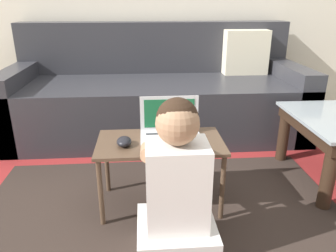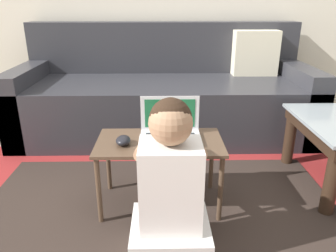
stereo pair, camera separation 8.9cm
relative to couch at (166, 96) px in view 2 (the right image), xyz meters
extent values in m
plane|color=gray|center=(0.04, -1.10, -0.29)|extent=(16.00, 16.00, 0.00)
cube|color=maroon|center=(-0.04, -1.29, -0.29)|extent=(2.57, 1.89, 0.01)
cube|color=#2D231E|center=(-0.04, -1.29, -0.29)|extent=(1.85, 1.36, 0.00)
cube|color=#2D2D33|center=(-0.01, -0.05, -0.08)|extent=(2.26, 0.90, 0.44)
cube|color=#2D2D33|center=(-0.01, 0.29, 0.35)|extent=(2.26, 0.20, 0.42)
cube|color=#2D2D33|center=(-1.06, -0.05, -0.02)|extent=(0.16, 0.90, 0.55)
cube|color=#2D2D33|center=(1.04, -0.05, -0.02)|extent=(0.16, 0.90, 0.55)
cube|color=beige|center=(0.74, 0.13, 0.32)|extent=(0.36, 0.14, 0.36)
cylinder|color=black|center=(0.80, -1.19, -0.10)|extent=(0.07, 0.07, 0.38)
cylinder|color=black|center=(0.80, -0.64, -0.10)|extent=(0.07, 0.07, 0.38)
cube|color=#4C3828|center=(-0.04, -1.09, 0.07)|extent=(0.62, 0.35, 0.02)
cylinder|color=#4C3828|center=(-0.33, -1.24, -0.12)|extent=(0.02, 0.02, 0.35)
cylinder|color=#4C3828|center=(0.24, -1.24, -0.12)|extent=(0.02, 0.02, 0.35)
cylinder|color=#4C3828|center=(-0.33, -0.95, -0.12)|extent=(0.02, 0.02, 0.35)
cylinder|color=#4C3828|center=(0.24, -0.95, -0.12)|extent=(0.02, 0.02, 0.35)
cube|color=silver|center=(0.01, -1.09, 0.08)|extent=(0.30, 0.19, 0.02)
cube|color=#28282D|center=(0.01, -1.10, 0.10)|extent=(0.24, 0.11, 0.00)
cube|color=silver|center=(0.01, -0.99, 0.18)|extent=(0.30, 0.01, 0.18)
cube|color=#196038|center=(0.01, -1.00, 0.18)|extent=(0.26, 0.00, 0.15)
ellipsoid|color=black|center=(-0.22, -1.13, 0.10)|extent=(0.07, 0.09, 0.04)
cube|color=silver|center=(0.00, -1.48, -0.21)|extent=(0.32, 0.30, 0.17)
cube|color=silver|center=(0.00, -1.48, 0.05)|extent=(0.24, 0.19, 0.35)
sphere|color=#9E7556|center=(0.00, -1.48, 0.31)|extent=(0.16, 0.16, 0.16)
sphere|color=black|center=(0.00, -1.47, 0.32)|extent=(0.16, 0.16, 0.16)
cylinder|color=#9E7556|center=(-0.11, -1.35, 0.14)|extent=(0.06, 0.27, 0.14)
cylinder|color=#9E7556|center=(0.11, -1.35, 0.14)|extent=(0.06, 0.27, 0.14)
camera|label=1|loc=(-0.12, -2.57, 0.72)|focal=35.00mm
camera|label=2|loc=(-0.03, -2.58, 0.72)|focal=35.00mm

